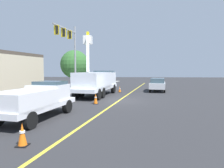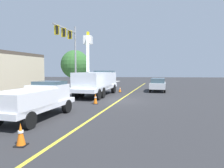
{
  "view_description": "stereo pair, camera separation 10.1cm",
  "coord_description": "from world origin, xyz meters",
  "px_view_note": "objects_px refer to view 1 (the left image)",
  "views": [
    {
      "loc": [
        -17.57,
        -1.03,
        2.76
      ],
      "look_at": [
        1.61,
        0.75,
        1.4
      ],
      "focal_mm": 31.71,
      "sensor_mm": 36.0,
      "label": 1
    },
    {
      "loc": [
        -17.56,
        -1.13,
        2.76
      ],
      "look_at": [
        1.61,
        0.75,
        1.4
      ],
      "focal_mm": 31.71,
      "sensor_mm": 36.0,
      "label": 2
    }
  ],
  "objects_px": {
    "traffic_cone_leading": "(22,135)",
    "traffic_cone_mid_front": "(96,99)",
    "utility_bucket_truck": "(97,81)",
    "traffic_cone_mid_rear": "(120,89)",
    "traffic_signal_mast": "(69,45)",
    "passing_minivan": "(158,84)",
    "service_pickup_truck": "(36,99)"
  },
  "relations": [
    {
      "from": "utility_bucket_truck",
      "to": "passing_minivan",
      "type": "height_order",
      "value": "utility_bucket_truck"
    },
    {
      "from": "traffic_cone_leading",
      "to": "traffic_cone_mid_front",
      "type": "xyz_separation_m",
      "value": [
        9.09,
        -1.09,
        0.02
      ]
    },
    {
      "from": "passing_minivan",
      "to": "traffic_cone_mid_rear",
      "type": "distance_m",
      "value": 5.17
    },
    {
      "from": "traffic_cone_leading",
      "to": "traffic_cone_mid_rear",
      "type": "relative_size",
      "value": 1.19
    },
    {
      "from": "passing_minivan",
      "to": "traffic_signal_mast",
      "type": "distance_m",
      "value": 12.23
    },
    {
      "from": "service_pickup_truck",
      "to": "traffic_cone_mid_front",
      "type": "distance_m",
      "value": 5.77
    },
    {
      "from": "passing_minivan",
      "to": "traffic_cone_mid_front",
      "type": "xyz_separation_m",
      "value": [
        -10.31,
        6.36,
        -0.54
      ]
    },
    {
      "from": "passing_minivan",
      "to": "traffic_cone_mid_front",
      "type": "height_order",
      "value": "passing_minivan"
    },
    {
      "from": "traffic_cone_mid_rear",
      "to": "traffic_signal_mast",
      "type": "distance_m",
      "value": 8.26
    },
    {
      "from": "traffic_cone_leading",
      "to": "traffic_cone_mid_rear",
      "type": "xyz_separation_m",
      "value": [
        17.74,
        -2.59,
        -0.07
      ]
    },
    {
      "from": "traffic_cone_leading",
      "to": "traffic_signal_mast",
      "type": "xyz_separation_m",
      "value": [
        17.09,
        3.53,
        5.43
      ]
    },
    {
      "from": "service_pickup_truck",
      "to": "traffic_cone_mid_front",
      "type": "relative_size",
      "value": 6.66
    },
    {
      "from": "passing_minivan",
      "to": "traffic_cone_leading",
      "type": "height_order",
      "value": "passing_minivan"
    },
    {
      "from": "utility_bucket_truck",
      "to": "traffic_cone_mid_front",
      "type": "distance_m",
      "value": 5.44
    },
    {
      "from": "traffic_cone_mid_front",
      "to": "traffic_cone_mid_rear",
      "type": "relative_size",
      "value": 1.23
    },
    {
      "from": "traffic_cone_mid_rear",
      "to": "traffic_signal_mast",
      "type": "relative_size",
      "value": 0.09
    },
    {
      "from": "passing_minivan",
      "to": "traffic_cone_mid_rear",
      "type": "xyz_separation_m",
      "value": [
        -1.66,
        4.85,
        -0.62
      ]
    },
    {
      "from": "passing_minivan",
      "to": "utility_bucket_truck",
      "type": "bearing_deg",
      "value": 125.34
    },
    {
      "from": "passing_minivan",
      "to": "traffic_cone_mid_rear",
      "type": "relative_size",
      "value": 7.07
    },
    {
      "from": "traffic_cone_leading",
      "to": "utility_bucket_truck",
      "type": "bearing_deg",
      "value": -1.19
    },
    {
      "from": "passing_minivan",
      "to": "traffic_signal_mast",
      "type": "relative_size",
      "value": 0.6
    },
    {
      "from": "passing_minivan",
      "to": "traffic_cone_leading",
      "type": "xyz_separation_m",
      "value": [
        -19.4,
        7.44,
        -0.56
      ]
    },
    {
      "from": "traffic_signal_mast",
      "to": "service_pickup_truck",
      "type": "bearing_deg",
      "value": -170.75
    },
    {
      "from": "utility_bucket_truck",
      "to": "service_pickup_truck",
      "type": "xyz_separation_m",
      "value": [
        -10.41,
        1.69,
        -0.5
      ]
    },
    {
      "from": "utility_bucket_truck",
      "to": "traffic_cone_leading",
      "type": "distance_m",
      "value": 14.39
    },
    {
      "from": "traffic_cone_leading",
      "to": "traffic_cone_mid_front",
      "type": "distance_m",
      "value": 9.15
    },
    {
      "from": "utility_bucket_truck",
      "to": "traffic_cone_mid_rear",
      "type": "distance_m",
      "value": 4.3
    },
    {
      "from": "service_pickup_truck",
      "to": "traffic_cone_mid_front",
      "type": "xyz_separation_m",
      "value": [
        5.17,
        -2.48,
        -0.69
      ]
    },
    {
      "from": "utility_bucket_truck",
      "to": "traffic_cone_mid_front",
      "type": "height_order",
      "value": "utility_bucket_truck"
    },
    {
      "from": "passing_minivan",
      "to": "traffic_cone_leading",
      "type": "distance_m",
      "value": 20.79
    },
    {
      "from": "service_pickup_truck",
      "to": "passing_minivan",
      "type": "distance_m",
      "value": 17.82
    },
    {
      "from": "traffic_cone_mid_front",
      "to": "traffic_signal_mast",
      "type": "xyz_separation_m",
      "value": [
        8.0,
        4.62,
        5.42
      ]
    }
  ]
}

